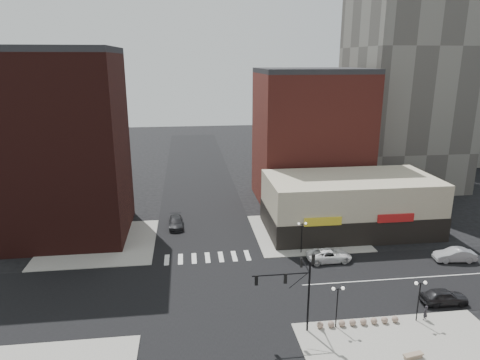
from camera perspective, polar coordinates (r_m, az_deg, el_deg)
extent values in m
plane|color=black|center=(47.92, -3.68, -14.58)|extent=(240.00, 240.00, 0.00)
cube|color=black|center=(47.91, -3.68, -14.57)|extent=(200.00, 14.00, 0.02)
cube|color=black|center=(47.91, -3.68, -14.57)|extent=(14.00, 200.00, 0.02)
cube|color=gray|center=(62.02, -18.21, -7.96)|extent=(15.00, 15.00, 0.12)
cube|color=gray|center=(63.06, 8.80, -6.92)|extent=(15.00, 15.00, 0.12)
cube|color=#351410|center=(63.19, -22.54, 3.91)|extent=(16.00, 15.00, 25.00)
cube|color=#351410|center=(82.98, -28.05, 1.23)|extent=(20.00, 18.00, 12.00)
cube|color=maroon|center=(75.09, 9.35, 5.45)|extent=(18.00, 15.00, 22.00)
cube|color=#B8AF92|center=(64.17, 14.42, -3.08)|extent=(24.00, 12.00, 8.00)
cube|color=black|center=(64.93, 14.28, -5.00)|extent=(24.20, 12.20, 3.40)
cylinder|color=black|center=(40.41, 9.13, -15.24)|extent=(0.18, 0.18, 7.00)
cylinder|color=black|center=(38.58, 5.50, -12.44)|extent=(5.20, 0.11, 0.11)
cylinder|color=black|center=(39.27, 7.81, -13.14)|extent=(1.72, 0.06, 1.46)
cylinder|color=black|center=(40.46, 8.69, -11.13)|extent=(0.11, 3.00, 0.11)
cube|color=black|center=(38.38, 2.19, -13.20)|extent=(0.28, 0.18, 0.95)
sphere|color=red|center=(38.24, 2.19, -12.81)|extent=(0.16, 0.16, 0.16)
cube|color=black|center=(38.85, 6.07, -12.91)|extent=(0.28, 0.18, 0.95)
sphere|color=red|center=(38.71, 6.09, -12.52)|extent=(0.16, 0.16, 0.16)
cube|color=black|center=(41.76, 8.18, -10.83)|extent=(0.18, 0.28, 0.95)
sphere|color=red|center=(41.63, 8.20, -10.46)|extent=(0.16, 0.16, 0.16)
cube|color=black|center=(38.67, 9.74, -10.37)|extent=(0.28, 0.18, 0.95)
sphere|color=red|center=(38.54, 9.76, -9.97)|extent=(0.16, 0.16, 0.16)
cylinder|color=black|center=(42.09, 12.79, -16.28)|extent=(0.11, 0.11, 4.00)
cylinder|color=black|center=(41.13, 12.95, -14.03)|extent=(0.90, 0.06, 0.06)
sphere|color=white|center=(40.93, 12.35, -13.98)|extent=(0.32, 0.32, 0.32)
sphere|color=white|center=(41.23, 13.56, -13.84)|extent=(0.32, 0.32, 0.32)
cylinder|color=black|center=(45.25, 22.69, -14.76)|extent=(0.11, 0.11, 4.00)
cylinder|color=black|center=(44.36, 22.95, -12.63)|extent=(0.90, 0.06, 0.06)
sphere|color=white|center=(44.10, 22.45, -12.60)|extent=(0.32, 0.32, 0.32)
sphere|color=white|center=(44.53, 23.48, -12.43)|extent=(0.32, 0.32, 0.32)
cylinder|color=black|center=(55.86, 8.22, -7.66)|extent=(0.11, 0.11, 4.00)
cylinder|color=black|center=(55.14, 8.30, -5.85)|extent=(0.90, 0.06, 0.06)
sphere|color=white|center=(54.99, 7.85, -5.78)|extent=(0.32, 0.32, 0.32)
sphere|color=white|center=(55.22, 8.75, -5.73)|extent=(0.32, 0.32, 0.32)
sphere|color=#886B5E|center=(42.56, 10.64, -18.46)|extent=(0.62, 0.62, 0.62)
sphere|color=#886B5E|center=(42.87, 12.05, -18.28)|extent=(0.62, 0.62, 0.62)
sphere|color=#886B5E|center=(43.19, 13.43, -18.09)|extent=(0.62, 0.62, 0.62)
sphere|color=#886B5E|center=(43.54, 14.79, -17.89)|extent=(0.62, 0.62, 0.62)
sphere|color=#886B5E|center=(43.91, 16.13, -17.68)|extent=(0.62, 0.62, 0.62)
sphere|color=#886B5E|center=(44.30, 17.44, -17.47)|extent=(0.62, 0.62, 0.62)
sphere|color=#886B5E|center=(44.72, 18.72, -17.26)|extent=(0.62, 0.62, 0.62)
sphere|color=#886B5E|center=(45.15, 19.97, -17.04)|extent=(0.62, 0.62, 0.62)
imported|color=white|center=(54.98, 11.81, -9.79)|extent=(5.64, 2.72, 1.55)
imported|color=black|center=(49.90, 25.55, -13.85)|extent=(4.81, 2.09, 1.61)
imported|color=#A6A6AB|center=(60.05, 26.70, -8.92)|extent=(5.11, 2.23, 1.63)
imported|color=black|center=(64.75, -8.53, -5.63)|extent=(2.27, 5.24, 1.50)
imported|color=#252328|center=(46.28, 23.48, -15.92)|extent=(0.65, 0.56, 1.51)
cube|color=gray|center=(41.27, 22.08, -20.97)|extent=(1.59, 0.69, 0.29)
cube|color=gray|center=(41.15, 22.11, -20.75)|extent=(1.79, 0.82, 0.12)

